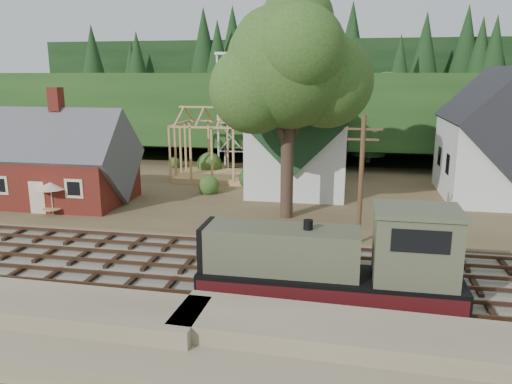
# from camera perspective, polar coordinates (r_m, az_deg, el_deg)

# --- Properties ---
(ground) EXTENTS (140.00, 140.00, 0.00)m
(ground) POSITION_cam_1_polar(r_m,az_deg,el_deg) (27.03, -3.55, -9.07)
(ground) COLOR #384C1E
(ground) RESTS_ON ground
(embankment) EXTENTS (64.00, 5.00, 1.60)m
(embankment) POSITION_cam_1_polar(r_m,az_deg,el_deg) (19.79, -9.91, -18.25)
(embankment) COLOR #7F7259
(embankment) RESTS_ON ground
(railroad_bed) EXTENTS (64.00, 11.00, 0.16)m
(railroad_bed) POSITION_cam_1_polar(r_m,az_deg,el_deg) (27.00, -3.55, -8.92)
(railroad_bed) COLOR #726B5B
(railroad_bed) RESTS_ON ground
(village_flat) EXTENTS (64.00, 26.00, 0.30)m
(village_flat) POSITION_cam_1_polar(r_m,az_deg,el_deg) (43.84, 2.22, -0.02)
(village_flat) COLOR brown
(village_flat) RESTS_ON ground
(hillside) EXTENTS (70.00, 28.96, 12.74)m
(hillside) POSITION_cam_1_polar(r_m,az_deg,el_deg) (67.27, 5.27, 4.53)
(hillside) COLOR #1E3F19
(hillside) RESTS_ON ground
(ridge) EXTENTS (80.00, 20.00, 12.00)m
(ridge) POSITION_cam_1_polar(r_m,az_deg,el_deg) (83.06, 6.35, 6.19)
(ridge) COLOR black
(ridge) RESTS_ON ground
(depot) EXTENTS (10.80, 7.41, 9.00)m
(depot) POSITION_cam_1_polar(r_m,az_deg,el_deg) (42.23, -21.30, 2.80)
(depot) COLOR #581B14
(depot) RESTS_ON village_flat
(church) EXTENTS (8.40, 15.17, 13.00)m
(church) POSITION_cam_1_polar(r_m,az_deg,el_deg) (44.37, 5.18, 6.70)
(church) COLOR silver
(church) RESTS_ON village_flat
(farmhouse) EXTENTS (8.40, 10.80, 10.60)m
(farmhouse) POSITION_cam_1_polar(r_m,az_deg,el_deg) (45.08, 25.84, 5.12)
(farmhouse) COLOR silver
(farmhouse) RESTS_ON village_flat
(timber_frame) EXTENTS (8.20, 6.20, 6.99)m
(timber_frame) POSITION_cam_1_polar(r_m,az_deg,el_deg) (48.30, -4.12, 4.97)
(timber_frame) COLOR tan
(timber_frame) RESTS_ON village_flat
(lattice_tower) EXTENTS (3.20, 3.20, 12.12)m
(lattice_tower) POSITION_cam_1_polar(r_m,az_deg,el_deg) (53.60, -2.57, 13.09)
(lattice_tower) COLOR silver
(lattice_tower) RESTS_ON village_flat
(big_tree) EXTENTS (10.90, 8.40, 14.70)m
(big_tree) POSITION_cam_1_polar(r_m,az_deg,el_deg) (34.51, 4.02, 13.20)
(big_tree) COLOR #38281E
(big_tree) RESTS_ON village_flat
(telegraph_pole_near) EXTENTS (2.20, 0.28, 8.00)m
(telegraph_pole_near) POSITION_cam_1_polar(r_m,az_deg,el_deg) (30.01, 11.91, 1.44)
(telegraph_pole_near) COLOR #4C331E
(telegraph_pole_near) RESTS_ON ground
(locomotive) EXTENTS (11.53, 2.88, 4.62)m
(locomotive) POSITION_cam_1_polar(r_m,az_deg,el_deg) (22.74, 9.44, -8.09)
(locomotive) COLOR black
(locomotive) RESTS_ON railroad_bed
(car_blue) EXTENTS (2.69, 3.71, 1.17)m
(car_blue) POSITION_cam_1_polar(r_m,az_deg,el_deg) (42.90, -17.67, 0.06)
(car_blue) COLOR #5180AE
(car_blue) RESTS_ON village_flat
(patio_set) EXTENTS (2.16, 2.16, 2.40)m
(patio_set) POSITION_cam_1_polar(r_m,az_deg,el_deg) (38.83, -22.42, 0.52)
(patio_set) COLOR silver
(patio_set) RESTS_ON village_flat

